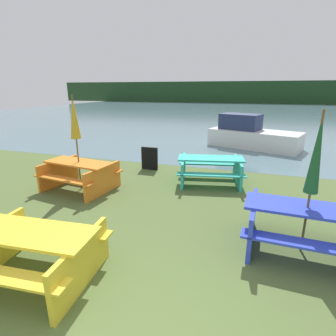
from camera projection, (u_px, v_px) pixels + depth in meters
name	position (u px, v px, depth m)	size (l,w,h in m)	color
water	(242.00, 111.00, 31.63)	(60.00, 50.00, 0.00)	slate
far_treeline	(248.00, 92.00, 49.28)	(80.00, 1.60, 4.00)	#1E3D1E
picnic_table_yellow	(33.00, 249.00, 3.62)	(1.88, 1.52, 0.73)	yellow
picnic_table_blue	(305.00, 225.00, 4.22)	(1.95, 1.47, 0.79)	blue
picnic_table_orange	(80.00, 173.00, 6.93)	(1.97, 1.60, 0.76)	orange
picnic_table_teal	(210.00, 168.00, 7.40)	(2.05, 1.72, 0.74)	#33B7A8
umbrella_gold	(74.00, 118.00, 6.51)	(0.26, 0.26, 2.45)	brown
umbrella_darkgreen	(317.00, 154.00, 3.89)	(0.21, 0.21, 2.31)	brown
boat	(251.00, 135.00, 12.03)	(4.25, 2.79, 1.48)	silver
signboard	(150.00, 158.00, 8.67)	(0.55, 0.08, 0.75)	black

